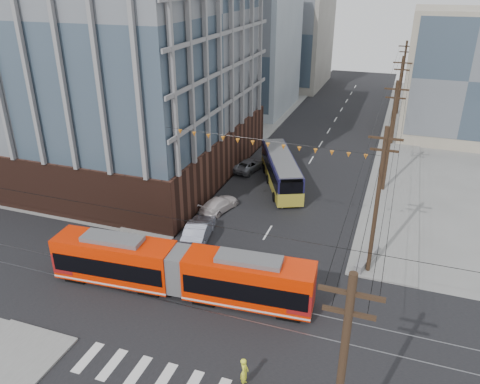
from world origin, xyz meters
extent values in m
plane|color=slate|center=(0.00, 0.00, 0.00)|extent=(160.00, 160.00, 0.00)
cube|color=#381E16|center=(-22.00, 23.00, 14.30)|extent=(30.00, 25.00, 28.60)
cube|color=#8C99A5|center=(-17.00, 52.00, 9.00)|extent=(18.00, 16.00, 18.00)
cube|color=gray|center=(16.00, 48.00, 8.00)|extent=(14.00, 14.00, 16.00)
cube|color=gray|center=(-14.00, 72.00, 10.00)|extent=(16.00, 18.00, 20.00)
cube|color=#8C99A5|center=(18.00, 68.00, 7.00)|extent=(16.00, 16.00, 14.00)
cylinder|color=black|center=(8.50, 56.00, 5.50)|extent=(0.30, 0.30, 11.00)
imported|color=#A9ADC4|center=(-5.03, 11.19, 0.82)|extent=(2.55, 5.22, 1.65)
imported|color=silver|center=(-5.36, 16.43, 0.65)|extent=(2.88, 4.80, 1.30)
imported|color=slate|center=(-5.87, 26.50, 0.63)|extent=(2.93, 4.85, 1.26)
imported|color=yellow|center=(3.39, -1.84, 0.88)|extent=(0.55, 0.72, 1.76)
cube|color=gray|center=(8.30, 11.97, 0.37)|extent=(1.81, 3.79, 0.74)
camera|label=1|loc=(9.23, -19.01, 19.70)|focal=35.00mm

